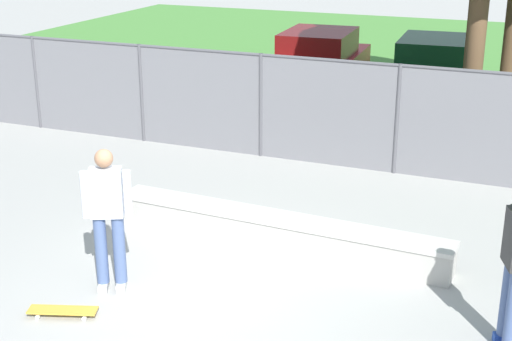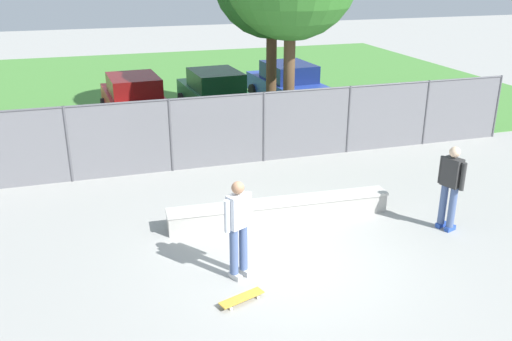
{
  "view_description": "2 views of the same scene",
  "coord_description": "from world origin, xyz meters",
  "px_view_note": "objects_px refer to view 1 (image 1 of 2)",
  "views": [
    {
      "loc": [
        3.78,
        -7.2,
        4.45
      ],
      "look_at": [
        0.07,
        1.79,
        1.02
      ],
      "focal_mm": 52.03,
      "sensor_mm": 36.0,
      "label": 1
    },
    {
      "loc": [
        -3.21,
        -8.48,
        5.28
      ],
      "look_at": [
        0.03,
        1.99,
        1.06
      ],
      "focal_mm": 38.42,
      "sensor_mm": 36.0,
      "label": 2
    }
  ],
  "objects_px": {
    "skateboarder": "(108,214)",
    "skateboard": "(63,311)",
    "concrete_ledge": "(277,231)",
    "car_green": "(434,72)",
    "car_red": "(319,63)"
  },
  "relations": [
    {
      "from": "concrete_ledge",
      "to": "car_green",
      "type": "xyz_separation_m",
      "value": [
        0.63,
        8.73,
        0.6
      ]
    },
    {
      "from": "skateboard",
      "to": "car_green",
      "type": "xyz_separation_m",
      "value": [
        2.26,
        11.42,
        0.77
      ]
    },
    {
      "from": "concrete_ledge",
      "to": "car_green",
      "type": "distance_m",
      "value": 8.77
    },
    {
      "from": "concrete_ledge",
      "to": "car_green",
      "type": "relative_size",
      "value": 1.14
    },
    {
      "from": "skateboarder",
      "to": "car_red",
      "type": "relative_size",
      "value": 0.42
    },
    {
      "from": "skateboard",
      "to": "car_green",
      "type": "height_order",
      "value": "car_green"
    },
    {
      "from": "car_red",
      "to": "concrete_ledge",
      "type": "bearing_deg",
      "value": -75.71
    },
    {
      "from": "concrete_ledge",
      "to": "skateboarder",
      "type": "distance_m",
      "value": 2.52
    },
    {
      "from": "concrete_ledge",
      "to": "skateboarder",
      "type": "xyz_separation_m",
      "value": [
        -1.46,
        -1.91,
        0.77
      ]
    },
    {
      "from": "skateboarder",
      "to": "skateboard",
      "type": "height_order",
      "value": "skateboarder"
    },
    {
      "from": "skateboarder",
      "to": "concrete_ledge",
      "type": "bearing_deg",
      "value": 52.63
    },
    {
      "from": "concrete_ledge",
      "to": "skateboard",
      "type": "xyz_separation_m",
      "value": [
        -1.63,
        -2.69,
        -0.16
      ]
    },
    {
      "from": "skateboard",
      "to": "car_red",
      "type": "xyz_separation_m",
      "value": [
        -0.59,
        11.4,
        0.77
      ]
    },
    {
      "from": "skateboard",
      "to": "skateboarder",
      "type": "bearing_deg",
      "value": 77.67
    },
    {
      "from": "car_green",
      "to": "skateboard",
      "type": "bearing_deg",
      "value": -101.18
    }
  ]
}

